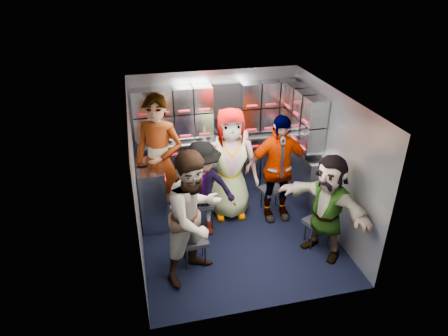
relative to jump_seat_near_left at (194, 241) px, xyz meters
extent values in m
plane|color=black|center=(0.73, 0.52, -0.36)|extent=(3.00, 3.00, 0.00)
cube|color=#9297A0|center=(0.73, 2.02, 0.69)|extent=(2.80, 0.04, 2.10)
cube|color=#9297A0|center=(-0.67, 0.52, 0.69)|extent=(0.04, 3.00, 2.10)
cube|color=#9297A0|center=(2.13, 0.52, 0.69)|extent=(0.04, 3.00, 2.10)
cube|color=silver|center=(0.73, 0.52, 1.74)|extent=(2.80, 3.00, 0.02)
cube|color=#9497A3|center=(0.73, 1.81, 0.14)|extent=(2.68, 0.38, 0.99)
cube|color=#9497A3|center=(-0.46, 1.08, 0.14)|extent=(0.38, 0.76, 0.99)
cube|color=silver|center=(0.73, 1.81, 0.66)|extent=(2.68, 0.42, 0.03)
cube|color=#9497A3|center=(0.73, 1.87, 1.13)|extent=(2.68, 0.28, 0.82)
cube|color=#9497A3|center=(1.98, 1.22, 1.13)|extent=(0.28, 1.00, 0.82)
cube|color=#9497A3|center=(1.98, 1.12, 0.14)|extent=(0.28, 1.20, 1.00)
cube|color=#AF1421|center=(0.73, 1.61, 0.52)|extent=(2.60, 0.02, 0.03)
cube|color=black|center=(0.00, 0.00, 0.02)|extent=(0.36, 0.35, 0.05)
cylinder|color=black|center=(-0.13, -0.11, -0.18)|extent=(0.02, 0.02, 0.36)
cylinder|color=black|center=(0.13, -0.11, -0.18)|extent=(0.02, 0.02, 0.36)
cylinder|color=black|center=(-0.13, 0.11, -0.18)|extent=(0.02, 0.02, 0.36)
cylinder|color=black|center=(0.13, 0.11, -0.18)|extent=(0.02, 0.02, 0.36)
cube|color=black|center=(0.24, 0.81, 0.07)|extent=(0.45, 0.43, 0.06)
cylinder|color=black|center=(0.09, 0.69, -0.15)|extent=(0.02, 0.02, 0.41)
cylinder|color=black|center=(0.38, 0.69, -0.15)|extent=(0.02, 0.02, 0.41)
cylinder|color=black|center=(0.09, 0.93, -0.15)|extent=(0.02, 0.02, 0.41)
cylinder|color=black|center=(0.38, 0.93, -0.15)|extent=(0.02, 0.02, 0.41)
cube|color=black|center=(0.75, 1.22, 0.04)|extent=(0.46, 0.44, 0.06)
cylinder|color=black|center=(0.61, 1.11, -0.17)|extent=(0.02, 0.02, 0.38)
cylinder|color=black|center=(0.88, 1.11, -0.17)|extent=(0.02, 0.02, 0.38)
cylinder|color=black|center=(0.61, 1.34, -0.17)|extent=(0.02, 0.02, 0.38)
cylinder|color=black|center=(0.88, 1.34, -0.17)|extent=(0.02, 0.02, 0.38)
cube|color=black|center=(1.43, 1.00, 0.02)|extent=(0.41, 0.40, 0.05)
cylinder|color=black|center=(1.30, 0.89, -0.18)|extent=(0.02, 0.02, 0.36)
cylinder|color=black|center=(1.55, 0.89, -0.18)|extent=(0.02, 0.02, 0.36)
cylinder|color=black|center=(1.30, 1.10, -0.18)|extent=(0.02, 0.02, 0.36)
cylinder|color=black|center=(1.55, 1.10, -0.18)|extent=(0.02, 0.02, 0.36)
cube|color=black|center=(1.78, 0.01, 0.02)|extent=(0.44, 0.43, 0.05)
cylinder|color=black|center=(1.65, -0.10, -0.18)|extent=(0.02, 0.02, 0.36)
cylinder|color=black|center=(1.90, -0.10, -0.18)|extent=(0.02, 0.02, 0.36)
cylinder|color=black|center=(1.65, 0.12, -0.18)|extent=(0.02, 0.02, 0.36)
cylinder|color=black|center=(1.90, 0.12, -0.18)|extent=(0.02, 0.02, 0.36)
imported|color=black|center=(-0.31, 1.14, 0.66)|extent=(0.88, 0.77, 2.03)
imported|color=black|center=(0.00, -0.18, 0.52)|extent=(1.09, 1.04, 1.77)
imported|color=black|center=(0.24, 0.63, 0.39)|extent=(1.01, 0.63, 1.49)
imported|color=black|center=(0.75, 1.04, 0.54)|extent=(0.92, 0.65, 1.79)
imported|color=black|center=(1.43, 0.82, 0.50)|extent=(1.02, 0.45, 1.72)
imported|color=black|center=(1.78, -0.17, 0.39)|extent=(1.11, 1.43, 1.51)
cylinder|color=white|center=(-0.03, 1.76, 0.79)|extent=(0.06, 0.06, 0.24)
cylinder|color=white|center=(0.48, 1.76, 0.79)|extent=(0.07, 0.07, 0.25)
cylinder|color=white|center=(1.79, 1.76, 0.79)|extent=(0.07, 0.07, 0.23)
cylinder|color=#C7B38C|center=(-0.34, 1.75, 0.72)|extent=(0.07, 0.07, 0.10)
cylinder|color=#C7B38C|center=(1.19, 1.75, 0.72)|extent=(0.08, 0.08, 0.10)
camera|label=1|loc=(-0.57, -4.19, 3.34)|focal=32.00mm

